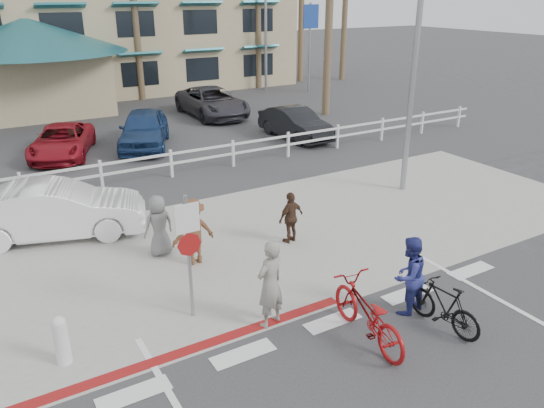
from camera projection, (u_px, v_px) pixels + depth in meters
ground at (352, 338)px, 10.00m from camera, size 140.00×140.00×0.00m
bike_path at (431, 403)px, 8.40m from camera, size 12.00×16.00×0.01m
sidewalk_plaza at (241, 246)px, 13.58m from camera, size 22.00×7.00×0.01m
cross_street at (183, 197)px, 16.78m from camera, size 40.00×5.00×0.01m
parking_lot at (106, 133)px, 24.36m from camera, size 50.00×16.00×0.01m
curb_red at (178, 354)px, 9.53m from camera, size 7.00×0.25×0.02m
rail_fence at (174, 163)px, 18.42m from camera, size 29.40×0.16×1.00m
sign_post at (189, 252)px, 10.12m from camera, size 0.50×0.10×2.90m
bollard_0 at (61, 340)px, 9.15m from camera, size 0.26×0.26×0.95m
streetlight_0 at (416, 48)px, 15.77m from camera, size 0.60×2.00×9.00m
streetlight_1 at (266, 13)px, 33.03m from camera, size 0.60×2.00×9.50m
info_sign at (309, 47)px, 33.11m from camera, size 1.20×0.16×5.60m
bike_red at (367, 313)px, 9.73m from camera, size 0.97×2.25×1.15m
rider_red at (270, 284)px, 10.07m from camera, size 0.76×0.61×1.80m
bike_black at (444, 306)px, 10.11m from camera, size 0.61×1.66×0.98m
rider_black at (409, 276)px, 10.52m from camera, size 0.89×0.75×1.65m
pedestrian_a at (193, 232)px, 12.45m from camera, size 1.07×0.64×1.63m
pedestrian_child at (291, 218)px, 13.55m from camera, size 0.86×0.50×1.37m
pedestrian_b at (159, 226)px, 12.89m from camera, size 0.80×0.57×1.54m
car_white_sedan at (57, 211)px, 13.84m from camera, size 4.75×2.81×1.48m
lot_car_2 at (144, 129)px, 21.86m from camera, size 3.47×4.88×1.54m
lot_car_3 at (295, 123)px, 23.22m from camera, size 1.60×4.11×1.33m
lot_car_5 at (212, 102)px, 27.31m from camera, size 2.53×5.31×1.46m
lot_car_6 at (62, 141)px, 20.73m from camera, size 3.44×4.78×1.21m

